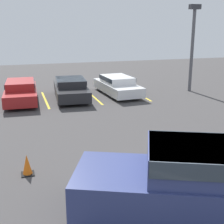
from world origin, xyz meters
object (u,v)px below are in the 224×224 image
Objects in this scene: traffic_cone at (27,165)px; parked_sedan_c at (117,85)px; pickup_truck at (210,184)px; parked_sedan_b at (71,88)px; light_post at (193,41)px; parked_sedan_a at (21,91)px.

parked_sedan_c is at bearing 58.19° from traffic_cone.
pickup_truck is 1.37× the size of parked_sedan_b.
light_post reaches higher than traffic_cone.
traffic_cone is (-10.89, -9.21, -3.00)m from light_post.
parked_sedan_a is at bearing 178.92° from light_post.
pickup_truck is 10.21× the size of traffic_cone.
parked_sedan_c reaches higher than traffic_cone.
parked_sedan_c is at bearing 94.43° from parked_sedan_a.
traffic_cone is at bearing 161.69° from pickup_truck.
pickup_truck is 13.42m from parked_sedan_a.
pickup_truck reaches higher than parked_sedan_a.
pickup_truck is at bearing -41.98° from traffic_cone.
parked_sedan_b is at bearing 92.31° from parked_sedan_a.
parked_sedan_c is 5.62m from light_post.
parked_sedan_a is 1.02× the size of parked_sedan_c.
traffic_cone is at bearing -139.79° from light_post.
parked_sedan_a is 0.84× the size of light_post.
parked_sedan_c is (5.87, 0.19, -0.03)m from parked_sedan_a.
light_post is at bearing 84.64° from pickup_truck.
pickup_truck is 1.16× the size of light_post.
parked_sedan_a is (-3.77, 12.88, -0.23)m from pickup_truck.
light_post is 14.57m from traffic_cone.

